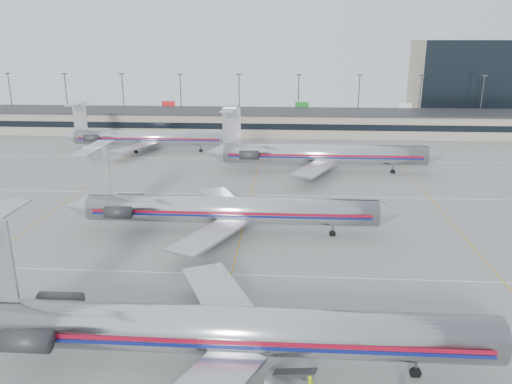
{
  "coord_description": "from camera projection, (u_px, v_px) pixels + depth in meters",
  "views": [
    {
      "loc": [
        6.1,
        -40.79,
        25.59
      ],
      "look_at": [
        1.67,
        27.2,
        4.5
      ],
      "focal_mm": 35.0,
      "sensor_mm": 36.0,
      "label": 1
    }
  ],
  "objects": [
    {
      "name": "belt_loader",
      "position": [
        288.0,
        382.0,
        37.93
      ],
      "size": [
        4.04,
        2.24,
        2.07
      ],
      "rotation": [
        0.0,
        0.0,
        -0.34
      ],
      "color": "gray",
      "rests_on": "ground"
    },
    {
      "name": "distant_building",
      "position": [
        462.0,
        80.0,
        161.3
      ],
      "size": [
        30.0,
        20.0,
        25.0
      ],
      "primitive_type": "cube",
      "color": "tan",
      "rests_on": "ground"
    },
    {
      "name": "terminal",
      "position": [
        267.0,
        122.0,
        139.29
      ],
      "size": [
        162.0,
        17.0,
        6.25
      ],
      "color": "gray",
      "rests_on": "ground"
    },
    {
      "name": "ground",
      "position": [
        220.0,
        323.0,
        46.83
      ],
      "size": [
        260.0,
        260.0,
        0.0
      ],
      "primitive_type": "plane",
      "color": "gray",
      "rests_on": "ground"
    },
    {
      "name": "light_mast_row",
      "position": [
        269.0,
        97.0,
        151.06
      ],
      "size": [
        163.6,
        0.4,
        15.28
      ],
      "color": "#38383D",
      "rests_on": "ground"
    },
    {
      "name": "jet_foreground",
      "position": [
        221.0,
        329.0,
        39.25
      ],
      "size": [
        47.85,
        28.17,
        12.52
      ],
      "color": "silver",
      "rests_on": "ground"
    },
    {
      "name": "jet_second_row",
      "position": [
        224.0,
        209.0,
        67.21
      ],
      "size": [
        45.65,
        26.88,
        11.95
      ],
      "color": "silver",
      "rests_on": "ground"
    },
    {
      "name": "apron_markings",
      "position": [
        231.0,
        274.0,
        56.36
      ],
      "size": [
        160.0,
        0.15,
        0.02
      ],
      "primitive_type": "cube",
      "color": "silver",
      "rests_on": "ground"
    },
    {
      "name": "jet_third_row",
      "position": [
        319.0,
        154.0,
        98.26
      ],
      "size": [
        46.85,
        28.82,
        12.81
      ],
      "color": "silver",
      "rests_on": "ground"
    },
    {
      "name": "jet_back_row",
      "position": [
        146.0,
        137.0,
        116.81
      ],
      "size": [
        41.45,
        25.5,
        11.34
      ],
      "color": "silver",
      "rests_on": "ground"
    }
  ]
}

